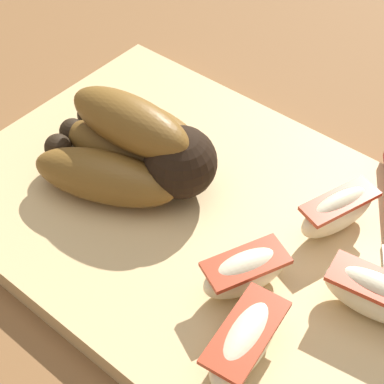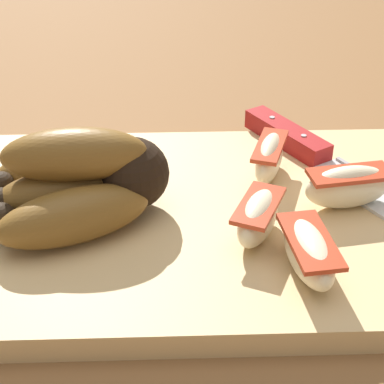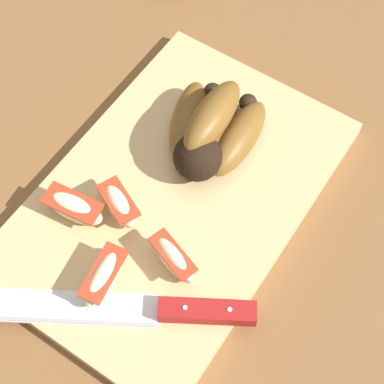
{
  "view_description": "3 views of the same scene",
  "coord_description": "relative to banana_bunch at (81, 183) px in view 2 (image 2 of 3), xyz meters",
  "views": [
    {
      "loc": [
        -0.17,
        0.26,
        0.37
      ],
      "look_at": [
        0.03,
        0.01,
        0.03
      ],
      "focal_mm": 58.23,
      "sensor_mm": 36.0,
      "label": 1
    },
    {
      "loc": [
        0.02,
        0.42,
        0.3
      ],
      "look_at": [
        0.0,
        0.03,
        0.05
      ],
      "focal_mm": 58.09,
      "sensor_mm": 36.0,
      "label": 2
    },
    {
      "loc": [
        -0.27,
        -0.19,
        0.65
      ],
      "look_at": [
        0.01,
        -0.01,
        0.04
      ],
      "focal_mm": 59.09,
      "sensor_mm": 36.0,
      "label": 3
    }
  ],
  "objects": [
    {
      "name": "ground_plane",
      "position": [
        -0.09,
        -0.02,
        -0.05
      ],
      "size": [
        6.0,
        6.0,
        0.0
      ],
      "primitive_type": "plane",
      "color": "brown"
    },
    {
      "name": "cutting_board",
      "position": [
        -0.08,
        -0.0,
        -0.04
      ],
      "size": [
        0.41,
        0.27,
        0.02
      ],
      "primitive_type": "cube",
      "color": "tan",
      "rests_on": "ground_plane"
    },
    {
      "name": "banana_bunch",
      "position": [
        0.0,
        0.0,
        0.0
      ],
      "size": [
        0.14,
        0.13,
        0.08
      ],
      "color": "black",
      "rests_on": "cutting_board"
    },
    {
      "name": "chefs_knife",
      "position": [
        -0.2,
        -0.07,
        -0.02
      ],
      "size": [
        0.17,
        0.25,
        0.02
      ],
      "color": "silver",
      "rests_on": "cutting_board"
    },
    {
      "name": "apple_wedge_near",
      "position": [
        -0.21,
        -0.0,
        -0.01
      ],
      "size": [
        0.07,
        0.04,
        0.04
      ],
      "color": "beige",
      "rests_on": "cutting_board"
    },
    {
      "name": "apple_wedge_middle",
      "position": [
        -0.13,
        0.03,
        -0.01
      ],
      "size": [
        0.05,
        0.07,
        0.03
      ],
      "color": "beige",
      "rests_on": "cutting_board"
    },
    {
      "name": "apple_wedge_far",
      "position": [
        -0.15,
        -0.05,
        -0.01
      ],
      "size": [
        0.04,
        0.07,
        0.04
      ],
      "color": "beige",
      "rests_on": "cutting_board"
    },
    {
      "name": "apple_wedge_extra",
      "position": [
        -0.16,
        0.07,
        -0.01
      ],
      "size": [
        0.04,
        0.07,
        0.03
      ],
      "color": "beige",
      "rests_on": "cutting_board"
    }
  ]
}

